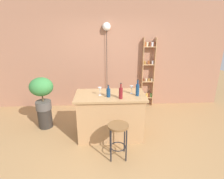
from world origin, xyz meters
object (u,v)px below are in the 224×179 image
(potted_plant, at_px, (42,90))
(wine_glass_center, at_px, (132,88))
(spice_shelf, at_px, (148,73))
(plant_stool, at_px, (45,118))
(bottle_vinegar, at_px, (108,92))
(bottle_soda_blue, at_px, (137,90))
(bottle_spirits_clear, at_px, (121,93))
(pendant_globe_light, at_px, (107,28))
(wine_glass_left, at_px, (100,90))
(bar_stool, at_px, (118,133))

(potted_plant, height_order, wine_glass_center, potted_plant)
(spice_shelf, bearing_deg, plant_stool, -156.65)
(bottle_vinegar, bearing_deg, spice_shelf, 55.03)
(bottle_vinegar, distance_m, bottle_soda_blue, 0.56)
(bottle_vinegar, bearing_deg, wine_glass_center, 18.44)
(bottle_spirits_clear, height_order, pendant_globe_light, pendant_globe_light)
(wine_glass_center, relative_size, pendant_globe_light, 0.07)
(potted_plant, height_order, pendant_globe_light, pendant_globe_light)
(bottle_vinegar, relative_size, wine_glass_center, 1.44)
(plant_stool, bearing_deg, wine_glass_left, -19.30)
(bottle_spirits_clear, bearing_deg, wine_glass_center, 47.06)
(bar_stool, bearing_deg, wine_glass_center, 66.38)
(bar_stool, distance_m, plant_stool, 1.94)
(bottle_vinegar, bearing_deg, bottle_soda_blue, 3.08)
(bottle_spirits_clear, xyz_separation_m, bottle_vinegar, (-0.23, 0.10, -0.02))
(plant_stool, distance_m, potted_plant, 0.66)
(pendant_globe_light, bearing_deg, bar_stool, -86.81)
(spice_shelf, relative_size, bottle_spirits_clear, 6.35)
(bottle_vinegar, bearing_deg, bottle_spirits_clear, -24.51)
(plant_stool, relative_size, wine_glass_left, 2.70)
(bar_stool, relative_size, bottle_vinegar, 2.68)
(spice_shelf, bearing_deg, bottle_spirits_clear, -117.89)
(bottle_spirits_clear, bearing_deg, wine_glass_left, 153.18)
(bottle_vinegar, bearing_deg, pendant_globe_light, 89.45)
(spice_shelf, distance_m, potted_plant, 2.80)
(spice_shelf, height_order, plant_stool, spice_shelf)
(spice_shelf, distance_m, wine_glass_left, 2.03)
(potted_plant, distance_m, bottle_spirits_clear, 1.77)
(bottle_soda_blue, height_order, wine_glass_left, bottle_soda_blue)
(bottle_spirits_clear, relative_size, pendant_globe_light, 0.13)
(plant_stool, xyz_separation_m, pendant_globe_light, (1.43, 1.13, 1.91))
(bottle_vinegar, distance_m, wine_glass_center, 0.49)
(bar_stool, height_order, spice_shelf, spice_shelf)
(bottle_soda_blue, bearing_deg, wine_glass_left, 174.97)
(bar_stool, xyz_separation_m, wine_glass_left, (-0.30, 0.68, 0.55))
(wine_glass_left, xyz_separation_m, wine_glass_center, (0.63, 0.06, 0.00))
(bar_stool, distance_m, bottle_vinegar, 0.80)
(bottle_spirits_clear, height_order, wine_glass_center, bottle_spirits_clear)
(wine_glass_center, bearing_deg, potted_plant, 168.64)
(bar_stool, xyz_separation_m, plant_stool, (-1.56, 1.12, -0.25))
(bar_stool, relative_size, pendant_globe_light, 0.28)
(plant_stool, distance_m, wine_glass_left, 1.56)
(spice_shelf, relative_size, bottle_soda_blue, 5.83)
(bar_stool, bearing_deg, wine_glass_left, 114.18)
(spice_shelf, xyz_separation_m, bottle_spirits_clear, (-0.92, -1.74, 0.08))
(plant_stool, bearing_deg, bottle_soda_blue, -14.27)
(potted_plant, xyz_separation_m, bottle_soda_blue, (1.98, -0.50, 0.15))
(potted_plant, relative_size, wine_glass_center, 4.39)
(bottle_spirits_clear, bearing_deg, potted_plant, 158.85)
(potted_plant, bearing_deg, bottle_spirits_clear, -21.15)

